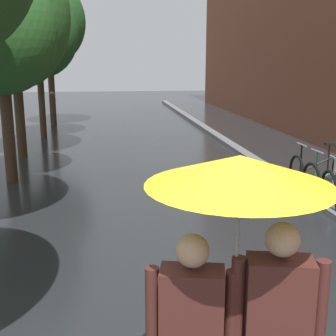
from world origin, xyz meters
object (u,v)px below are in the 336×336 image
(couple_under_umbrella, at_px, (237,271))
(street_tree_3, at_px, (12,15))
(parked_bicycle_6, at_px, (319,169))
(street_tree_4, at_px, (37,34))
(street_tree_5, at_px, (48,22))
(parked_bicycle_5, at_px, (334,177))
(street_tree_2, at_px, (0,33))

(couple_under_umbrella, bearing_deg, street_tree_3, 106.60)
(street_tree_3, relative_size, parked_bicycle_6, 5.42)
(street_tree_3, bearing_deg, street_tree_4, 86.73)
(parked_bicycle_6, height_order, couple_under_umbrella, couple_under_umbrella)
(street_tree_5, height_order, parked_bicycle_5, street_tree_5)
(street_tree_5, bearing_deg, parked_bicycle_5, -58.87)
(couple_under_umbrella, bearing_deg, street_tree_4, 102.11)
(street_tree_5, relative_size, parked_bicycle_6, 5.52)
(street_tree_5, distance_m, couple_under_umbrella, 17.46)
(parked_bicycle_6, bearing_deg, street_tree_5, 122.80)
(street_tree_5, bearing_deg, parked_bicycle_6, -57.20)
(street_tree_5, bearing_deg, couple_under_umbrella, -80.13)
(street_tree_4, relative_size, parked_bicycle_5, 4.58)
(street_tree_2, relative_size, couple_under_umbrella, 2.16)
(street_tree_2, xyz_separation_m, parked_bicycle_5, (6.73, -1.99, -2.88))
(street_tree_5, bearing_deg, street_tree_3, -91.84)
(street_tree_3, bearing_deg, street_tree_5, 88.16)
(street_tree_2, bearing_deg, parked_bicycle_5, -16.52)
(parked_bicycle_5, relative_size, couple_under_umbrella, 0.52)
(street_tree_2, xyz_separation_m, street_tree_3, (-0.25, 2.84, 0.62))
(street_tree_3, relative_size, street_tree_5, 0.98)
(street_tree_4, xyz_separation_m, parked_bicycle_5, (6.79, -8.09, -3.19))
(couple_under_umbrella, bearing_deg, parked_bicycle_5, 56.47)
(street_tree_4, relative_size, couple_under_umbrella, 2.38)
(street_tree_3, distance_m, street_tree_4, 3.28)
(parked_bicycle_5, height_order, parked_bicycle_6, same)
(street_tree_2, bearing_deg, parked_bicycle_6, -10.93)
(parked_bicycle_5, bearing_deg, parked_bicycle_6, 89.51)
(street_tree_4, height_order, parked_bicycle_5, street_tree_4)
(street_tree_3, xyz_separation_m, parked_bicycle_6, (6.98, -4.14, -3.50))
(street_tree_4, bearing_deg, parked_bicycle_6, -47.43)
(street_tree_4, bearing_deg, parked_bicycle_5, -50.00)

